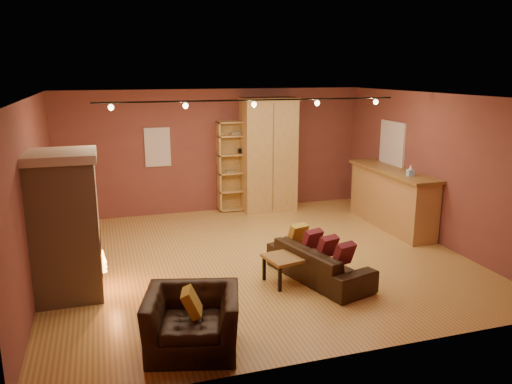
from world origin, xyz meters
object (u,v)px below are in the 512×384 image
object	(u,v)px
fireplace	(66,225)
armoire	(268,155)
bar_counter	(392,198)
loveseat	(319,256)
armchair	(192,312)
coffee_table	(285,260)
bookcase	(235,165)

from	to	relation	value
fireplace	armoire	world-z (taller)	armoire
armoire	bar_counter	distance (m)	2.95
bar_counter	loveseat	world-z (taller)	bar_counter
armchair	coffee_table	world-z (taller)	armchair
loveseat	bookcase	bearing A→B (deg)	-13.29
armoire	armchair	distance (m)	6.22
armoire	bar_counter	xyz separation A→B (m)	(2.01, -2.04, -0.69)
armoire	bookcase	bearing A→B (deg)	163.25
coffee_table	loveseat	bearing A→B (deg)	-2.12
fireplace	armoire	xyz separation A→B (m)	(4.23, 3.52, 0.25)
bar_counter	bookcase	bearing A→B (deg)	140.50
fireplace	bookcase	distance (m)	5.12
loveseat	armoire	bearing A→B (deg)	-23.47
bookcase	loveseat	distance (m)	4.35
armoire	coffee_table	distance (m)	4.30
armoire	loveseat	world-z (taller)	armoire
fireplace	bar_counter	world-z (taller)	fireplace
armchair	fireplace	bearing A→B (deg)	140.66
fireplace	armchair	bearing A→B (deg)	-54.12
loveseat	coffee_table	size ratio (longest dim) A/B	2.91
fireplace	loveseat	xyz separation A→B (m)	(3.69, -0.55, -0.68)
armoire	bar_counter	bearing A→B (deg)	-45.44
bookcase	armoire	size ratio (longest dim) A/B	0.80
fireplace	loveseat	bearing A→B (deg)	-8.44
bookcase	armoire	world-z (taller)	armoire
fireplace	bar_counter	distance (m)	6.43
armoire	armchair	xyz separation A→B (m)	(-2.80, -5.49, -0.83)
fireplace	armchair	size ratio (longest dim) A/B	1.73
armchair	coffee_table	xyz separation A→B (m)	(1.70, 1.45, -0.11)
armchair	loveseat	bearing A→B (deg)	47.04
fireplace	bookcase	world-z (taller)	fireplace
bookcase	fireplace	bearing A→B (deg)	-133.05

